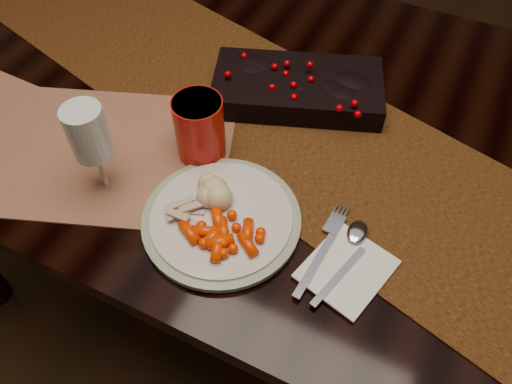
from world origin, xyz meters
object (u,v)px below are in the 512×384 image
at_px(dining_table, 293,222).
at_px(red_cup, 200,128).
at_px(napkin, 347,269).
at_px(dinner_plate, 221,219).
at_px(placemat_main, 108,152).
at_px(wine_glass, 95,151).
at_px(mashed_potatoes, 216,186).
at_px(centerpiece, 298,85).
at_px(turkey_shreds, 183,213).
at_px(baby_carrots, 219,236).

distance_m(dining_table, red_cup, 0.49).
xyz_separation_m(dining_table, napkin, (0.20, -0.30, 0.38)).
bearing_deg(dining_table, dinner_plate, -94.95).
relative_size(dining_table, placemat_main, 3.91).
distance_m(red_cup, wine_glass, 0.19).
distance_m(dinner_plate, napkin, 0.22).
bearing_deg(mashed_potatoes, napkin, -7.51).
distance_m(placemat_main, red_cup, 0.19).
xyz_separation_m(placemat_main, napkin, (0.49, -0.04, 0.00)).
bearing_deg(centerpiece, placemat_main, -131.33).
height_order(dinner_plate, napkin, dinner_plate).
relative_size(centerpiece, dinner_plate, 1.27).
height_order(dining_table, centerpiece, centerpiece).
bearing_deg(mashed_potatoes, centerpiece, 86.40).
distance_m(mashed_potatoes, napkin, 0.26).
bearing_deg(turkey_shreds, dining_table, 75.86).
distance_m(mashed_potatoes, red_cup, 0.12).
height_order(placemat_main, red_cup, red_cup).
distance_m(dining_table, wine_glass, 0.62).
distance_m(turkey_shreds, napkin, 0.28).
height_order(mashed_potatoes, red_cup, red_cup).
height_order(baby_carrots, red_cup, red_cup).
relative_size(baby_carrots, red_cup, 0.97).
relative_size(dining_table, centerpiece, 5.26).
bearing_deg(centerpiece, wine_glass, -120.45).
xyz_separation_m(turkey_shreds, wine_glass, (-0.17, 0.01, 0.06)).
bearing_deg(centerpiece, red_cup, -114.37).
relative_size(placemat_main, turkey_shreds, 6.54).
bearing_deg(baby_carrots, turkey_shreds, 167.79).
bearing_deg(placemat_main, dining_table, 20.50).
bearing_deg(mashed_potatoes, placemat_main, 177.43).
height_order(placemat_main, baby_carrots, baby_carrots).
relative_size(red_cup, wine_glass, 0.68).
height_order(dining_table, turkey_shreds, turkey_shreds).
height_order(baby_carrots, mashed_potatoes, mashed_potatoes).
bearing_deg(centerpiece, baby_carrots, -85.71).
bearing_deg(red_cup, turkey_shreds, -71.06).
height_order(dining_table, baby_carrots, baby_carrots).
distance_m(placemat_main, mashed_potatoes, 0.25).
height_order(dining_table, placemat_main, placemat_main).
distance_m(centerpiece, turkey_shreds, 0.38).
xyz_separation_m(napkin, wine_glass, (-0.45, -0.02, 0.09)).
distance_m(placemat_main, baby_carrots, 0.31).
height_order(napkin, red_cup, red_cup).
distance_m(baby_carrots, red_cup, 0.22).
xyz_separation_m(mashed_potatoes, napkin, (0.25, -0.03, -0.04)).
relative_size(centerpiece, red_cup, 2.75).
distance_m(centerpiece, mashed_potatoes, 0.31).
bearing_deg(napkin, dining_table, 138.35).
bearing_deg(dining_table, wine_glass, -127.71).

